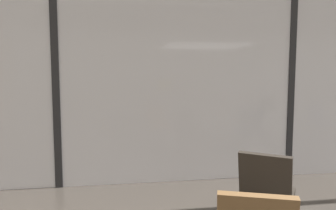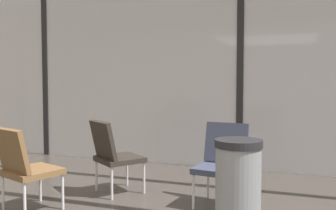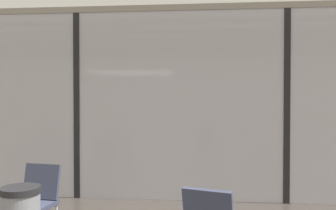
{
  "view_description": "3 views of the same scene",
  "coord_description": "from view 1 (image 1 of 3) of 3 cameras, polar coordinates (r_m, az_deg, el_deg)",
  "views": [
    {
      "loc": [
        -2.62,
        0.71,
        1.59
      ],
      "look_at": [
        -1.75,
        6.34,
        1.04
      ],
      "focal_mm": 33.04,
      "sensor_mm": 36.0,
      "label": 1
    },
    {
      "loc": [
        0.82,
        -0.36,
        1.3
      ],
      "look_at": [
        -1.84,
        7.13,
        0.83
      ],
      "focal_mm": 39.2,
      "sensor_mm": 36.0,
      "label": 2
    },
    {
      "loc": [
        2.12,
        -0.74,
        1.72
      ],
      "look_at": [
        1.48,
        6.15,
        1.58
      ],
      "focal_mm": 38.02,
      "sensor_mm": 36.0,
      "label": 3
    }
  ],
  "objects": [
    {
      "name": "glass_curtain_wall",
      "position": [
        5.19,
        21.61,
        5.08
      ],
      "size": [
        14.0,
        0.08,
        3.17
      ],
      "primitive_type": "cube",
      "color": "silver",
      "rests_on": "ground"
    },
    {
      "name": "window_mullion_0",
      "position": [
        4.57,
        -19.94,
        5.13
      ],
      "size": [
        0.1,
        0.12,
        3.17
      ],
      "primitive_type": "cube",
      "color": "black",
      "rests_on": "ground"
    },
    {
      "name": "window_mullion_1",
      "position": [
        5.19,
        21.61,
        5.08
      ],
      "size": [
        0.1,
        0.12,
        3.17
      ],
      "primitive_type": "cube",
      "color": "black",
      "rests_on": "ground"
    },
    {
      "name": "parked_airplane",
      "position": [
        10.58,
        1.74,
        8.71
      ],
      "size": [
        11.34,
        4.36,
        4.36
      ],
      "color": "silver",
      "rests_on": "ground"
    },
    {
      "name": "lounge_chair_2",
      "position": [
        3.26,
        17.72,
        -14.35
      ],
      "size": [
        0.7,
        0.71,
        0.87
      ],
      "rotation": [
        0.0,
        0.0,
        2.52
      ],
      "color": "#28231E",
      "rests_on": "ground"
    }
  ]
}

